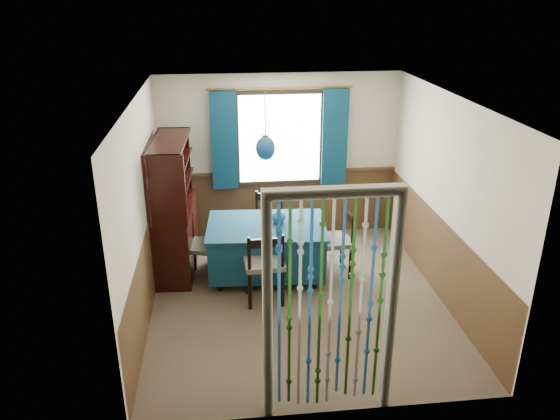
{
  "coord_description": "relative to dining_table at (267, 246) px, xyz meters",
  "views": [
    {
      "loc": [
        -0.88,
        -5.87,
        3.63
      ],
      "look_at": [
        -0.16,
        0.47,
        1.01
      ],
      "focal_mm": 35.0,
      "sensor_mm": 36.0,
      "label": 1
    }
  ],
  "objects": [
    {
      "name": "pendant_lamp",
      "position": [
        0.0,
        0.0,
        1.35
      ],
      "size": [
        0.24,
        0.24,
        0.87
      ],
      "color": "olive",
      "rests_on": "ceiling"
    },
    {
      "name": "chair_far",
      "position": [
        0.06,
        0.68,
        0.04
      ],
      "size": [
        0.55,
        0.54,
        0.89
      ],
      "rotation": [
        0.0,
        0.0,
        2.83
      ],
      "color": "black",
      "rests_on": "floor"
    },
    {
      "name": "wainscot_left",
      "position": [
        -1.46,
        -0.64,
        0.07
      ],
      "size": [
        0.0,
        4.0,
        4.0
      ],
      "primitive_type": "plane",
      "rotation": [
        1.57,
        0.0,
        1.57
      ],
      "color": "#4B331C",
      "rests_on": "ground"
    },
    {
      "name": "wall_left",
      "position": [
        -1.48,
        -0.64,
        0.82
      ],
      "size": [
        0.0,
        4.0,
        4.0
      ],
      "primitive_type": "plane",
      "rotation": [
        1.57,
        0.0,
        1.57
      ],
      "color": "beige",
      "rests_on": "ground"
    },
    {
      "name": "chair_right",
      "position": [
        0.93,
        -0.05,
        0.05
      ],
      "size": [
        0.47,
        0.49,
        0.91
      ],
      "rotation": [
        0.0,
        0.0,
        1.67
      ],
      "color": "black",
      "rests_on": "floor"
    },
    {
      "name": "wainscot_front",
      "position": [
        0.32,
        -2.62,
        0.07
      ],
      "size": [
        3.6,
        0.0,
        3.6
      ],
      "primitive_type": "plane",
      "rotation": [
        -1.57,
        0.0,
        0.0
      ],
      "color": "#4B331C",
      "rests_on": "ground"
    },
    {
      "name": "ceiling",
      "position": [
        0.32,
        -0.64,
        2.07
      ],
      "size": [
        4.0,
        4.0,
        0.0
      ],
      "primitive_type": "plane",
      "rotation": [
        3.14,
        0.0,
        0.0
      ],
      "color": "silver",
      "rests_on": "ground"
    },
    {
      "name": "bowl_shelf",
      "position": [
        -1.16,
        0.06,
        0.84
      ],
      "size": [
        0.28,
        0.28,
        0.05
      ],
      "primitive_type": "imported",
      "rotation": [
        0.0,
        0.0,
        -0.37
      ],
      "color": "beige",
      "rests_on": "sideboard"
    },
    {
      "name": "sideboard",
      "position": [
        -1.22,
        0.37,
        0.19
      ],
      "size": [
        0.56,
        1.42,
        1.82
      ],
      "rotation": [
        0.0,
        0.0,
        -0.05
      ],
      "color": "black",
      "rests_on": "floor"
    },
    {
      "name": "floor",
      "position": [
        0.32,
        -0.64,
        -0.43
      ],
      "size": [
        4.0,
        4.0,
        0.0
      ],
      "primitive_type": "plane",
      "color": "brown",
      "rests_on": "ground"
    },
    {
      "name": "wall_right",
      "position": [
        2.12,
        -0.64,
        0.82
      ],
      "size": [
        0.0,
        4.0,
        4.0
      ],
      "primitive_type": "plane",
      "rotation": [
        1.57,
        0.0,
        -1.57
      ],
      "color": "beige",
      "rests_on": "ground"
    },
    {
      "name": "vase_table",
      "position": [
        0.17,
        0.07,
        0.4
      ],
      "size": [
        0.22,
        0.22,
        0.18
      ],
      "primitive_type": "imported",
      "rotation": [
        0.0,
        0.0,
        0.32
      ],
      "color": "navy",
      "rests_on": "dining_table"
    },
    {
      "name": "wainscot_right",
      "position": [
        2.11,
        -0.64,
        0.07
      ],
      "size": [
        0.0,
        4.0,
        4.0
      ],
      "primitive_type": "plane",
      "rotation": [
        1.57,
        0.0,
        -1.57
      ],
      "color": "#4B331C",
      "rests_on": "ground"
    },
    {
      "name": "dining_table",
      "position": [
        0.0,
        0.0,
        0.0
      ],
      "size": [
        1.62,
        1.17,
        0.74
      ],
      "rotation": [
        0.0,
        0.0,
        -0.07
      ],
      "color": "#0E344A",
      "rests_on": "floor"
    },
    {
      "name": "vase_sideboard",
      "position": [
        -1.16,
        0.65,
        0.58
      ],
      "size": [
        0.2,
        0.2,
        0.2
      ],
      "primitive_type": "imported",
      "rotation": [
        0.0,
        0.0,
        -0.04
      ],
      "color": "beige",
      "rests_on": "sideboard"
    },
    {
      "name": "wall_back",
      "position": [
        0.32,
        1.36,
        0.82
      ],
      "size": [
        3.6,
        0.0,
        3.6
      ],
      "primitive_type": "plane",
      "rotation": [
        1.57,
        0.0,
        0.0
      ],
      "color": "beige",
      "rests_on": "ground"
    },
    {
      "name": "wainscot_back",
      "position": [
        0.32,
        1.35,
        0.07
      ],
      "size": [
        3.6,
        0.0,
        3.6
      ],
      "primitive_type": "plane",
      "rotation": [
        1.57,
        0.0,
        0.0
      ],
      "color": "#4B331C",
      "rests_on": "ground"
    },
    {
      "name": "window",
      "position": [
        0.32,
        1.31,
        1.12
      ],
      "size": [
        1.32,
        0.12,
        1.42
      ],
      "primitive_type": "cube",
      "color": "black",
      "rests_on": "wall_back"
    },
    {
      "name": "wall_front",
      "position": [
        0.32,
        -2.64,
        0.82
      ],
      "size": [
        3.6,
        0.0,
        3.6
      ],
      "primitive_type": "plane",
      "rotation": [
        -1.57,
        0.0,
        0.0
      ],
      "color": "beige",
      "rests_on": "ground"
    },
    {
      "name": "doorway",
      "position": [
        0.32,
        -2.58,
        0.62
      ],
      "size": [
        1.16,
        0.12,
        2.18
      ],
      "primitive_type": null,
      "color": "silver",
      "rests_on": "ground"
    },
    {
      "name": "chair_near",
      "position": [
        -0.09,
        -0.66,
        0.08
      ],
      "size": [
        0.5,
        0.48,
        0.96
      ],
      "rotation": [
        0.0,
        0.0,
        0.06
      ],
      "color": "black",
      "rests_on": "floor"
    },
    {
      "name": "chair_left",
      "position": [
        -0.89,
        0.05,
        0.03
      ],
      "size": [
        0.52,
        0.53,
        0.86
      ],
      "rotation": [
        0.0,
        0.0,
        -1.88
      ],
      "color": "black",
      "rests_on": "floor"
    }
  ]
}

